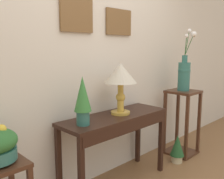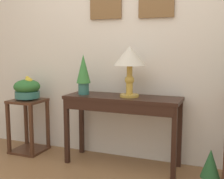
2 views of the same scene
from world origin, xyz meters
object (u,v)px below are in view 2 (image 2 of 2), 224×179
Objects in this scene: potted_plant_on_console at (83,73)px; planter_bowl_wide_left at (27,89)px; table_lamp at (130,60)px; console_table at (122,107)px; pedestal_stand_left at (29,126)px; potted_plant_floor at (210,167)px.

planter_bowl_wide_left is at bearing 179.29° from potted_plant_on_console.
table_lamp is 1.69× the size of planter_bowl_wide_left.
pedestal_stand_left is (-1.17, 0.00, -0.31)m from console_table.
table_lamp is 0.81× the size of pedestal_stand_left.
potted_plant_floor is (0.82, -0.19, -0.92)m from table_lamp.
potted_plant_on_console is 0.99m from pedestal_stand_left.
table_lamp is at bearing 1.03° from pedestal_stand_left.
console_table is at bearing 0.99° from potted_plant_on_console.
table_lamp is 1.20× the size of potted_plant_on_console.
table_lamp reaches higher than console_table.
table_lamp reaches higher than planter_bowl_wide_left.
table_lamp is 1.47× the size of potted_plant_floor.
console_table reaches higher than pedestal_stand_left.
planter_bowl_wide_left is at bearing 175.35° from potted_plant_floor.
potted_plant_on_console reaches higher than console_table.
console_table is 3.42× the size of potted_plant_floor.
potted_plant_on_console is 1.41× the size of planter_bowl_wide_left.
potted_plant_floor is (2.07, -0.17, -0.13)m from pedestal_stand_left.
potted_plant_on_console is 1.54m from potted_plant_floor.
potted_plant_floor is (0.89, -0.17, -0.44)m from console_table.
table_lamp is 1.30m from planter_bowl_wide_left.
console_table is at bearing 169.45° from potted_plant_floor.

